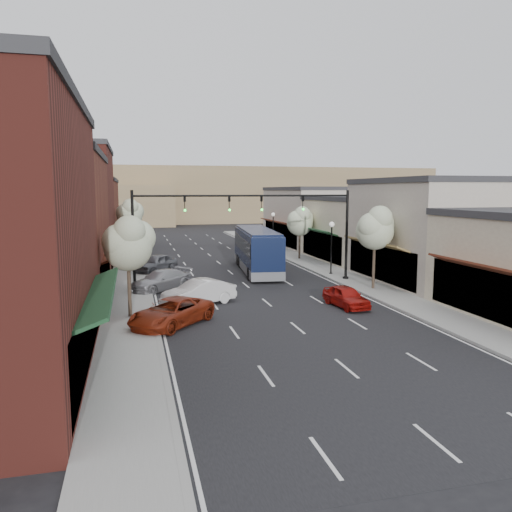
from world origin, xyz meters
TOP-DOWN VIEW (x-y plane):
  - ground at (0.00, 0.00)m, footprint 160.00×160.00m
  - sidewalk_left at (-8.40, 18.50)m, footprint 2.80×73.00m
  - sidewalk_right at (8.40, 18.50)m, footprint 2.80×73.00m
  - curb_left at (-7.00, 18.50)m, footprint 0.25×73.00m
  - curb_right at (7.00, 18.50)m, footprint 0.25×73.00m
  - bldg_left_midnear at (-14.23, 6.00)m, footprint 10.14×14.10m
  - bldg_left_midfar at (-14.24, 20.00)m, footprint 10.14×14.10m
  - bldg_left_far at (-14.22, 36.00)m, footprint 10.14×18.10m
  - bldg_right_midnear at (13.72, 6.00)m, footprint 9.14×12.10m
  - bldg_right_midfar at (13.70, 18.00)m, footprint 9.14×12.10m
  - bldg_right_far at (13.71, 32.00)m, footprint 9.14×16.10m
  - hill_far at (0.00, 90.00)m, footprint 120.00×30.00m
  - hill_near at (-25.00, 78.00)m, footprint 50.00×20.00m
  - signal_mast_right at (5.62, 8.00)m, footprint 8.22×0.46m
  - signal_mast_left at (-5.62, 8.00)m, footprint 8.22×0.46m
  - tree_right_near at (8.35, 3.94)m, footprint 2.85×2.65m
  - tree_right_far at (8.35, 19.94)m, footprint 2.85×2.65m
  - tree_left_near at (-8.25, -0.06)m, footprint 2.85×2.65m
  - tree_left_far at (-8.25, 25.94)m, footprint 2.85×2.65m
  - lamp_post_near at (7.80, 10.50)m, footprint 0.44×0.44m
  - lamp_post_far at (7.80, 28.00)m, footprint 0.44×0.44m
  - coach_bus at (2.34, 13.91)m, footprint 3.81×12.22m
  - red_hatchback at (4.32, -0.27)m, footprint 1.94×3.93m
  - parked_car_a at (-6.20, -2.00)m, footprint 5.18×5.38m
  - parked_car_b at (-4.20, 2.50)m, footprint 4.90×3.38m
  - parked_car_c at (-6.20, 7.54)m, footprint 5.06×4.61m
  - parked_car_d at (-6.20, 15.61)m, footprint 4.28×4.66m

SIDE VIEW (x-z plane):
  - ground at x=0.00m, z-range 0.00..0.00m
  - curb_left at x=-7.00m, z-range -0.01..0.16m
  - curb_right at x=7.00m, z-range -0.01..0.16m
  - sidewalk_left at x=-8.40m, z-range 0.00..0.15m
  - sidewalk_right at x=8.40m, z-range 0.00..0.15m
  - red_hatchback at x=4.32m, z-range 0.00..1.29m
  - parked_car_c at x=-6.20m, z-range 0.00..1.42m
  - parked_car_a at x=-6.20m, z-range 0.00..1.42m
  - parked_car_b at x=-4.20m, z-range 0.00..1.53m
  - parked_car_d at x=-6.20m, z-range 0.00..1.55m
  - coach_bus at x=2.34m, z-range 0.08..3.75m
  - lamp_post_near at x=7.80m, z-range 0.79..5.23m
  - lamp_post_far at x=7.80m, z-range 0.79..5.23m
  - bldg_right_midfar at x=13.70m, z-range -0.03..6.37m
  - bldg_right_far at x=13.71m, z-range -0.04..7.36m
  - bldg_right_midnear at x=13.72m, z-range -0.04..7.86m
  - tree_right_far at x=8.35m, z-range 1.28..6.70m
  - hill_near at x=-25.00m, z-range 0.00..8.00m
  - bldg_left_far at x=-14.22m, z-range -0.04..8.36m
  - tree_left_near at x=-8.25m, z-range 1.38..7.07m
  - tree_right_near at x=8.35m, z-range 1.47..7.43m
  - tree_left_far at x=-8.25m, z-range 1.54..7.67m
  - signal_mast_right at x=5.62m, z-range 1.12..8.12m
  - signal_mast_left at x=-5.62m, z-range 1.12..8.12m
  - bldg_left_midnear at x=-14.23m, z-range -0.04..9.36m
  - bldg_left_midfar at x=-14.24m, z-range -0.05..10.85m
  - hill_far at x=0.00m, z-range 0.00..12.00m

